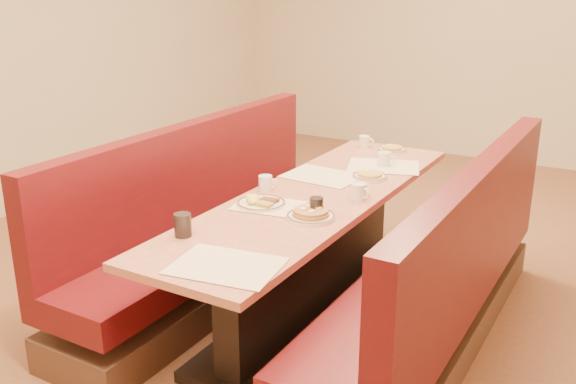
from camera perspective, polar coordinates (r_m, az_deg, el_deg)
The scene contains 18 objects.
ground at distance 3.86m, azimuth 2.27°, elevation -10.82°, with size 8.00×8.00×0.00m, color #9E6647.
diner_table at distance 3.69m, azimuth 2.34°, elevation -5.74°, with size 0.70×2.50×0.75m.
booth_left at distance 4.06m, azimuth -6.84°, elevation -3.74°, with size 0.55×2.50×1.05m.
booth_right at distance 3.45m, azimuth 13.25°, elevation -8.30°, with size 0.55×2.50×1.05m.
placemat_near_left at distance 3.37m, azimuth -1.75°, elevation -1.21°, with size 0.36×0.27×0.00m, color #FFEFC7.
placemat_near_right at distance 2.69m, azimuth -5.52°, elevation -6.54°, with size 0.44×0.33×0.00m, color #FFEFC7.
placemat_far_left at distance 3.88m, azimuth 3.07°, elevation 1.44°, with size 0.44×0.33×0.00m, color #FFEFC7.
placemat_far_right at distance 4.12m, azimuth 8.49°, elevation 2.28°, with size 0.44×0.33×0.00m, color #FFEFC7.
pancake_plate at distance 3.20m, azimuth 2.04°, elevation -2.03°, with size 0.25×0.25×0.06m.
eggs_plate at distance 3.38m, azimuth -2.47°, elevation -0.94°, with size 0.26×0.26×0.05m.
extra_plate_mid at distance 3.87m, azimuth 7.28°, elevation 1.44°, with size 0.21×0.21×0.04m.
extra_plate_far at distance 4.51m, azimuth 9.21°, elevation 3.80°, with size 0.21×0.21×0.04m.
coffee_mug_a at distance 3.48m, azimuth 6.35°, elevation 0.05°, with size 0.12×0.08×0.09m.
coffee_mug_b at distance 3.62m, azimuth -1.97°, elevation 0.84°, with size 0.11×0.08×0.08m.
coffee_mug_c at distance 4.13m, azimuth 8.60°, elevation 2.93°, with size 0.12×0.08×0.09m.
coffee_mug_d at distance 4.58m, azimuth 6.83°, elevation 4.49°, with size 0.11×0.08×0.08m.
soda_tumbler_near at distance 3.00m, azimuth -9.34°, elevation -2.91°, with size 0.08×0.08×0.11m.
soda_tumbler_mid at distance 3.22m, azimuth 2.54°, elevation -1.31°, with size 0.07×0.07×0.10m.
Camera 1 is at (1.56, -2.98, 1.89)m, focal length 40.00 mm.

